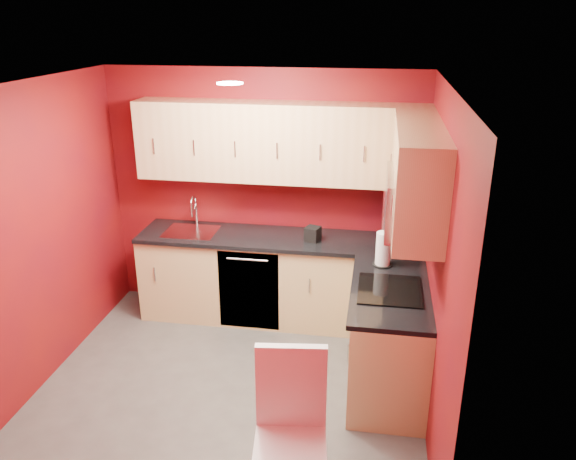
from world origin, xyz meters
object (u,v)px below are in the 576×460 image
(paper_towel, at_px, (383,249))
(dining_chair, at_px, (290,442))
(microwave, at_px, (412,202))
(coffee_maker, at_px, (392,225))
(napkin_holder, at_px, (313,234))
(sink, at_px, (191,228))

(paper_towel, distance_m, dining_chair, 2.02)
(microwave, bearing_deg, coffee_maker, 95.17)
(napkin_holder, height_order, dining_chair, dining_chair)
(microwave, distance_m, sink, 2.43)
(napkin_holder, xyz_separation_m, dining_chair, (0.16, -2.34, -0.43))
(coffee_maker, relative_size, paper_towel, 1.07)
(coffee_maker, xyz_separation_m, paper_towel, (-0.08, -0.60, -0.01))
(microwave, height_order, coffee_maker, microwave)
(paper_towel, bearing_deg, sink, 164.81)
(paper_towel, bearing_deg, dining_chair, -105.34)
(microwave, xyz_separation_m, napkin_holder, (-0.85, 0.94, -0.68))
(paper_towel, bearing_deg, napkin_holder, 145.66)
(paper_towel, bearing_deg, coffee_maker, 82.44)
(sink, relative_size, paper_towel, 1.71)
(napkin_holder, bearing_deg, dining_chair, -86.20)
(paper_towel, xyz_separation_m, dining_chair, (-0.52, -1.88, -0.51))
(microwave, bearing_deg, napkin_holder, 132.05)
(sink, xyz_separation_m, dining_chair, (1.40, -2.40, -0.40))
(coffee_maker, xyz_separation_m, dining_chair, (-0.60, -2.48, -0.52))
(coffee_maker, height_order, napkin_holder, coffee_maker)
(dining_chair, bearing_deg, microwave, 56.44)
(coffee_maker, distance_m, napkin_holder, 0.77)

